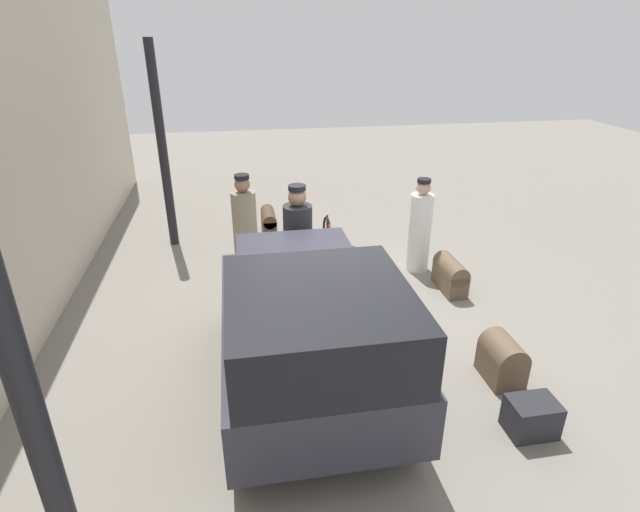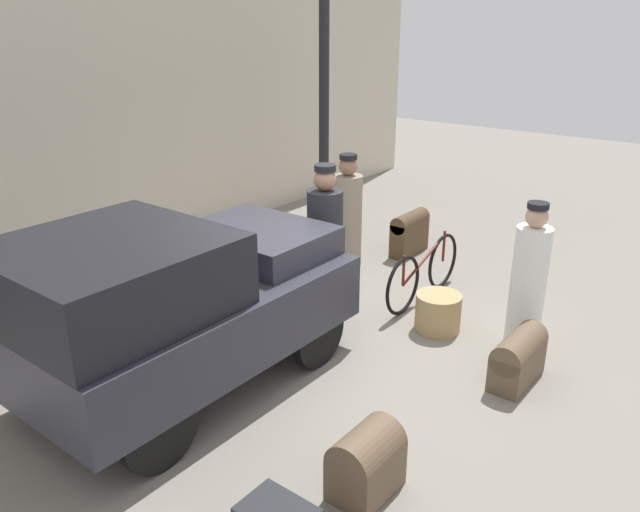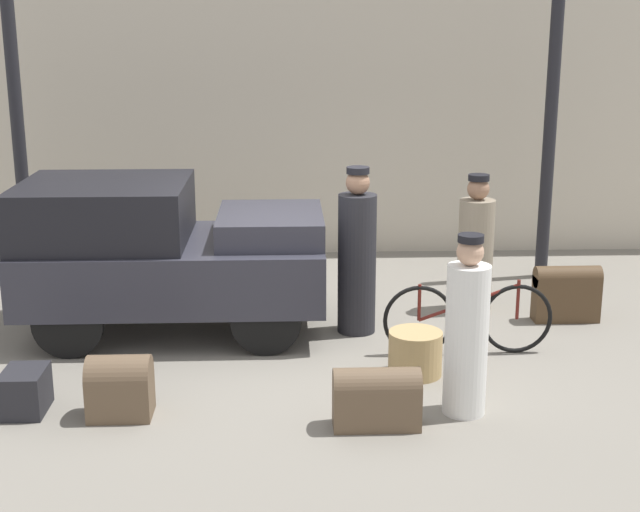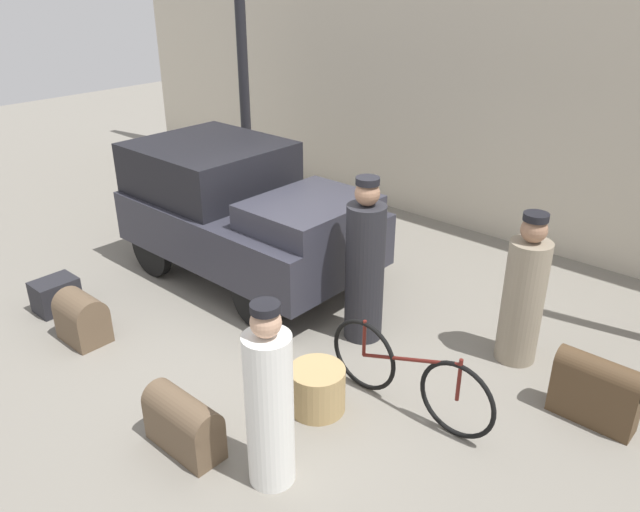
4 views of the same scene
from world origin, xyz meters
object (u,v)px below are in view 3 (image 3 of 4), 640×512
(truck, at_px, (162,249))
(suitcase_tan_flat, at_px, (25,391))
(porter_carrying_trunk, at_px, (467,333))
(wicker_basket, at_px, (415,353))
(bicycle, at_px, (468,319))
(porter_standing_middle, at_px, (357,258))
(trunk_large_brown, at_px, (377,397))
(trunk_wicker_pale, at_px, (120,386))
(conductor_in_dark_uniform, at_px, (476,249))
(trunk_barrel_dark, at_px, (567,292))

(truck, bearing_deg, suitcase_tan_flat, -113.92)
(porter_carrying_trunk, height_order, suitcase_tan_flat, porter_carrying_trunk)
(truck, relative_size, wicker_basket, 6.22)
(bicycle, bearing_deg, porter_carrying_trunk, -102.60)
(porter_standing_middle, bearing_deg, truck, 175.68)
(wicker_basket, distance_m, trunk_large_brown, 1.26)
(truck, height_order, trunk_wicker_pale, truck)
(trunk_large_brown, xyz_separation_m, trunk_wicker_pale, (-2.24, 0.31, 0.01))
(bicycle, xyz_separation_m, trunk_wicker_pale, (-3.38, -1.40, -0.11))
(trunk_wicker_pale, bearing_deg, truck, 87.53)
(porter_standing_middle, distance_m, conductor_in_dark_uniform, 1.66)
(truck, distance_m, porter_carrying_trunk, 3.78)
(truck, relative_size, porter_standing_middle, 1.76)
(conductor_in_dark_uniform, relative_size, porter_carrying_trunk, 1.01)
(wicker_basket, height_order, trunk_barrel_dark, trunk_barrel_dark)
(trunk_large_brown, bearing_deg, porter_standing_middle, 89.36)
(porter_carrying_trunk, bearing_deg, truck, 141.38)
(wicker_basket, bearing_deg, porter_standing_middle, 110.13)
(truck, bearing_deg, porter_standing_middle, -4.32)
(porter_standing_middle, relative_size, suitcase_tan_flat, 3.76)
(bicycle, xyz_separation_m, porter_carrying_trunk, (-0.32, -1.45, 0.36))
(porter_carrying_trunk, height_order, trunk_wicker_pale, porter_carrying_trunk)
(wicker_basket, height_order, conductor_in_dark_uniform, conductor_in_dark_uniform)
(porter_carrying_trunk, xyz_separation_m, suitcase_tan_flat, (-3.92, 0.18, -0.55))
(bicycle, distance_m, conductor_in_dark_uniform, 1.58)
(conductor_in_dark_uniform, height_order, trunk_barrel_dark, conductor_in_dark_uniform)
(trunk_large_brown, bearing_deg, porter_carrying_trunk, 17.73)
(truck, xyz_separation_m, trunk_wicker_pale, (-0.10, -2.31, -0.65))
(truck, distance_m, suitcase_tan_flat, 2.50)
(porter_carrying_trunk, distance_m, trunk_wicker_pale, 3.09)
(truck, distance_m, wicker_basket, 3.11)
(trunk_barrel_dark, bearing_deg, bicycle, -143.55)
(suitcase_tan_flat, bearing_deg, truck, 66.08)
(trunk_wicker_pale, bearing_deg, wicker_basket, 17.12)
(porter_standing_middle, bearing_deg, trunk_barrel_dark, 5.97)
(porter_standing_middle, relative_size, trunk_barrel_dark, 2.48)
(truck, xyz_separation_m, conductor_in_dark_uniform, (3.66, 0.57, -0.19))
(bicycle, relative_size, porter_carrying_trunk, 1.09)
(porter_carrying_trunk, bearing_deg, porter_standing_middle, 109.67)
(truck, xyz_separation_m, porter_carrying_trunk, (2.95, -2.36, -0.19))
(conductor_in_dark_uniform, bearing_deg, wicker_basket, -116.40)
(truck, height_order, wicker_basket, truck)
(conductor_in_dark_uniform, relative_size, trunk_large_brown, 2.21)
(bicycle, distance_m, trunk_wicker_pale, 3.66)
(truck, relative_size, conductor_in_dark_uniform, 1.99)
(wicker_basket, bearing_deg, porter_carrying_trunk, -71.00)
(conductor_in_dark_uniform, bearing_deg, trunk_wicker_pale, -142.50)
(porter_standing_middle, distance_m, trunk_barrel_dark, 2.53)
(porter_carrying_trunk, xyz_separation_m, trunk_barrel_dark, (1.69, 2.45, -0.39))
(suitcase_tan_flat, bearing_deg, wicker_basket, 11.25)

